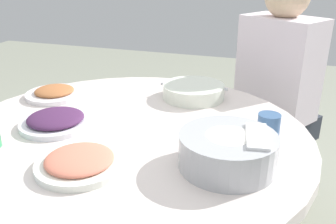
{
  "coord_description": "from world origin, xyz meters",
  "views": [
    {
      "loc": [
        0.46,
        -0.98,
        1.27
      ],
      "look_at": [
        0.12,
        0.06,
        0.81
      ],
      "focal_mm": 39.03,
      "sensor_mm": 36.0,
      "label": 1
    }
  ],
  "objects_px": {
    "soup_bowl": "(194,91)",
    "stool_for_diner_left": "(266,177)",
    "round_dining_table": "(130,167)",
    "dish_tofu_braise": "(55,93)",
    "tea_cup_near": "(269,124)",
    "rice_bowl": "(228,150)",
    "dish_shrimp": "(80,162)",
    "diner_left": "(278,75)",
    "dish_eggplant": "(56,120)"
  },
  "relations": [
    {
      "from": "round_dining_table",
      "to": "dish_eggplant",
      "type": "distance_m",
      "value": 0.29
    },
    {
      "from": "dish_tofu_braise",
      "to": "stool_for_diner_left",
      "type": "distance_m",
      "value": 1.12
    },
    {
      "from": "diner_left",
      "to": "rice_bowl",
      "type": "bearing_deg",
      "value": -96.58
    },
    {
      "from": "dish_tofu_braise",
      "to": "tea_cup_near",
      "type": "bearing_deg",
      "value": -5.62
    },
    {
      "from": "dish_eggplant",
      "to": "tea_cup_near",
      "type": "relative_size",
      "value": 3.36
    },
    {
      "from": "tea_cup_near",
      "to": "round_dining_table",
      "type": "bearing_deg",
      "value": -164.29
    },
    {
      "from": "dish_shrimp",
      "to": "dish_tofu_braise",
      "type": "height_order",
      "value": "dish_shrimp"
    },
    {
      "from": "tea_cup_near",
      "to": "diner_left",
      "type": "height_order",
      "value": "diner_left"
    },
    {
      "from": "round_dining_table",
      "to": "dish_shrimp",
      "type": "bearing_deg",
      "value": -96.92
    },
    {
      "from": "soup_bowl",
      "to": "stool_for_diner_left",
      "type": "relative_size",
      "value": 0.59
    },
    {
      "from": "rice_bowl",
      "to": "soup_bowl",
      "type": "bearing_deg",
      "value": 114.23
    },
    {
      "from": "rice_bowl",
      "to": "stool_for_diner_left",
      "type": "distance_m",
      "value": 1.0
    },
    {
      "from": "rice_bowl",
      "to": "soup_bowl",
      "type": "distance_m",
      "value": 0.53
    },
    {
      "from": "rice_bowl",
      "to": "tea_cup_near",
      "type": "height_order",
      "value": "rice_bowl"
    },
    {
      "from": "dish_shrimp",
      "to": "stool_for_diner_left",
      "type": "bearing_deg",
      "value": 63.73
    },
    {
      "from": "dish_eggplant",
      "to": "soup_bowl",
      "type": "bearing_deg",
      "value": 47.48
    },
    {
      "from": "stool_for_diner_left",
      "to": "diner_left",
      "type": "bearing_deg",
      "value": -45.0
    },
    {
      "from": "soup_bowl",
      "to": "stool_for_diner_left",
      "type": "distance_m",
      "value": 0.71
    },
    {
      "from": "rice_bowl",
      "to": "dish_shrimp",
      "type": "height_order",
      "value": "rice_bowl"
    },
    {
      "from": "round_dining_table",
      "to": "dish_eggplant",
      "type": "relative_size",
      "value": 4.92
    },
    {
      "from": "dish_eggplant",
      "to": "stool_for_diner_left",
      "type": "height_order",
      "value": "dish_eggplant"
    },
    {
      "from": "dish_eggplant",
      "to": "tea_cup_near",
      "type": "height_order",
      "value": "tea_cup_near"
    },
    {
      "from": "diner_left",
      "to": "tea_cup_near",
      "type": "bearing_deg",
      "value": -90.27
    },
    {
      "from": "rice_bowl",
      "to": "soup_bowl",
      "type": "relative_size",
      "value": 0.96
    },
    {
      "from": "round_dining_table",
      "to": "diner_left",
      "type": "height_order",
      "value": "diner_left"
    },
    {
      "from": "soup_bowl",
      "to": "tea_cup_near",
      "type": "bearing_deg",
      "value": -38.53
    },
    {
      "from": "soup_bowl",
      "to": "diner_left",
      "type": "relative_size",
      "value": 0.36
    },
    {
      "from": "soup_bowl",
      "to": "dish_tofu_braise",
      "type": "distance_m",
      "value": 0.57
    },
    {
      "from": "round_dining_table",
      "to": "dish_tofu_braise",
      "type": "relative_size",
      "value": 5.14
    },
    {
      "from": "soup_bowl",
      "to": "dish_eggplant",
      "type": "height_order",
      "value": "soup_bowl"
    },
    {
      "from": "round_dining_table",
      "to": "diner_left",
      "type": "distance_m",
      "value": 0.84
    },
    {
      "from": "dish_eggplant",
      "to": "stool_for_diner_left",
      "type": "xyz_separation_m",
      "value": [
        0.69,
        0.74,
        -0.54
      ]
    },
    {
      "from": "soup_bowl",
      "to": "dish_eggplant",
      "type": "distance_m",
      "value": 0.55
    },
    {
      "from": "round_dining_table",
      "to": "tea_cup_near",
      "type": "distance_m",
      "value": 0.48
    },
    {
      "from": "stool_for_diner_left",
      "to": "dish_eggplant",
      "type": "bearing_deg",
      "value": -132.89
    },
    {
      "from": "diner_left",
      "to": "dish_eggplant",
      "type": "bearing_deg",
      "value": -132.89
    },
    {
      "from": "tea_cup_near",
      "to": "diner_left",
      "type": "xyz_separation_m",
      "value": [
        0.0,
        0.58,
        -0.0
      ]
    },
    {
      "from": "round_dining_table",
      "to": "stool_for_diner_left",
      "type": "distance_m",
      "value": 0.91
    },
    {
      "from": "dish_tofu_braise",
      "to": "diner_left",
      "type": "relative_size",
      "value": 0.3
    },
    {
      "from": "round_dining_table",
      "to": "dish_tofu_braise",
      "type": "bearing_deg",
      "value": 153.66
    },
    {
      "from": "rice_bowl",
      "to": "diner_left",
      "type": "distance_m",
      "value": 0.82
    },
    {
      "from": "tea_cup_near",
      "to": "stool_for_diner_left",
      "type": "bearing_deg",
      "value": 89.73
    },
    {
      "from": "soup_bowl",
      "to": "dish_shrimp",
      "type": "distance_m",
      "value": 0.64
    },
    {
      "from": "tea_cup_near",
      "to": "stool_for_diner_left",
      "type": "relative_size",
      "value": 0.16
    },
    {
      "from": "stool_for_diner_left",
      "to": "soup_bowl",
      "type": "bearing_deg",
      "value": -133.34
    },
    {
      "from": "dish_shrimp",
      "to": "stool_for_diner_left",
      "type": "distance_m",
      "value": 1.19
    },
    {
      "from": "soup_bowl",
      "to": "dish_shrimp",
      "type": "xyz_separation_m",
      "value": [
        -0.16,
        -0.62,
        -0.01
      ]
    },
    {
      "from": "dish_shrimp",
      "to": "diner_left",
      "type": "relative_size",
      "value": 0.31
    },
    {
      "from": "dish_tofu_braise",
      "to": "tea_cup_near",
      "type": "xyz_separation_m",
      "value": [
        0.85,
        -0.08,
        0.02
      ]
    },
    {
      "from": "dish_eggplant",
      "to": "tea_cup_near",
      "type": "bearing_deg",
      "value": 13.07
    }
  ]
}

